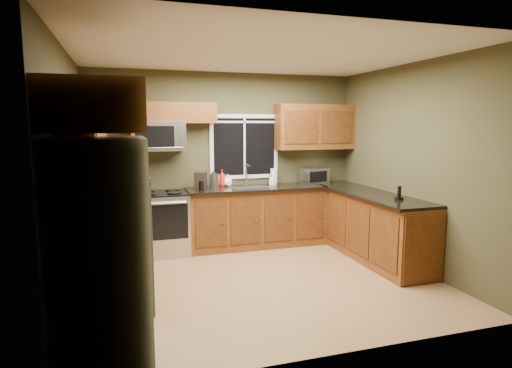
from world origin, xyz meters
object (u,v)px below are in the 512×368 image
range (162,223)px  coffee_maker (201,182)px  microwave (158,136)px  paper_towel_roll (274,176)px  toaster_oven (314,176)px  kettle (214,180)px  soap_bottle_b (272,180)px  soap_bottle_a (222,178)px  soap_bottle_c (228,180)px  cordless_phone (399,196)px  refrigerator (102,252)px

range → coffee_maker: coffee_maker is taller
microwave → paper_towel_roll: microwave is taller
toaster_oven → kettle: bearing=-178.3°
soap_bottle_b → paper_towel_roll: bearing=50.5°
kettle → soap_bottle_b: size_ratio=1.60×
microwave → soap_bottle_a: microwave is taller
soap_bottle_c → cordless_phone: soap_bottle_c is taller
soap_bottle_a → cordless_phone: size_ratio=1.49×
microwave → soap_bottle_a: size_ratio=2.88×
kettle → paper_towel_roll: bearing=7.8°
coffee_maker → cordless_phone: size_ratio=1.52×
microwave → paper_towel_roll: (1.81, 0.07, -0.66)m
microwave → paper_towel_roll: size_ratio=2.70×
refrigerator → toaster_oven: size_ratio=3.80×
refrigerator → coffee_maker: bearing=65.0°
kettle → soap_bottle_c: 0.30m
refrigerator → soap_bottle_c: bearing=59.9°
toaster_oven → coffee_maker: (-1.91, -0.17, -0.00)m
kettle → cordless_phone: 2.67m
coffee_maker → range: bearing=175.2°
microwave → soap_bottle_b: (1.75, -0.01, -0.70)m
refrigerator → range: size_ratio=1.92×
cordless_phone → soap_bottle_a: bearing=135.7°
refrigerator → paper_towel_roll: (2.50, 2.98, 0.17)m
range → paper_towel_roll: 1.92m
microwave → toaster_oven: bearing=-0.4°
paper_towel_roll → soap_bottle_c: (-0.76, 0.02, -0.03)m
kettle → soap_bottle_b: 0.95m
refrigerator → soap_bottle_a: size_ratio=6.81×
toaster_oven → paper_towel_roll: size_ratio=1.68×
microwave → coffee_maker: (0.58, -0.18, -0.66)m
kettle → soap_bottle_a: (0.16, 0.16, 0.01)m
kettle → cordless_phone: (2.07, -1.70, -0.07)m
microwave → refrigerator: bearing=-103.3°
paper_towel_roll → soap_bottle_b: (-0.06, -0.08, -0.04)m
soap_bottle_b → soap_bottle_c: bearing=171.9°
toaster_oven → cordless_phone: size_ratio=2.67×
toaster_oven → cordless_phone: toaster_oven is taller
range → kettle: bearing=4.9°
range → soap_bottle_b: bearing=4.3°
soap_bottle_a → refrigerator: bearing=-118.9°
range → cordless_phone: (2.87, -1.63, 0.52)m
soap_bottle_c → coffee_maker: bearing=-149.3°
paper_towel_roll → cordless_phone: (1.05, -1.84, -0.07)m
paper_towel_roll → range: bearing=-173.4°
microwave → cordless_phone: bearing=-31.6°
soap_bottle_b → soap_bottle_c: (-0.70, 0.10, 0.01)m
microwave → cordless_phone: microwave is taller
range → cordless_phone: size_ratio=5.29×
refrigerator → toaster_oven: 4.30m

